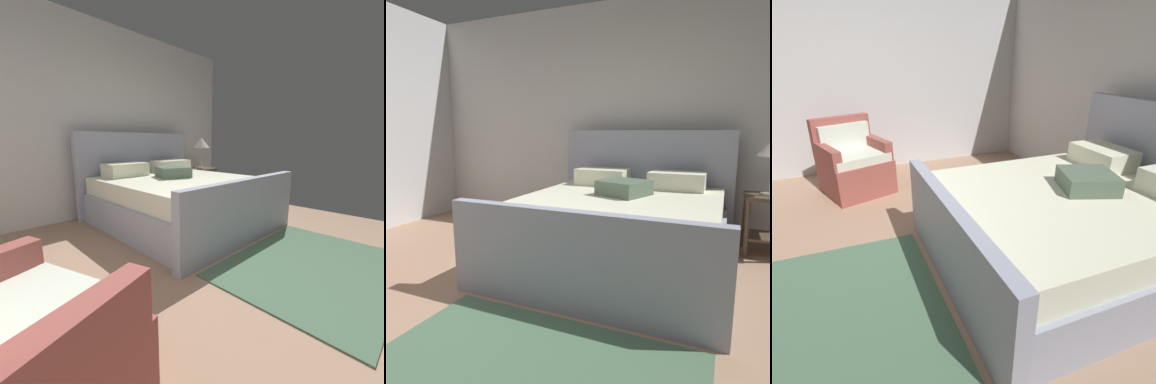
% 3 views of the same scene
% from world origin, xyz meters
% --- Properties ---
extents(ground_plane, '(5.04, 5.62, 0.02)m').
position_xyz_m(ground_plane, '(0.00, 0.00, -0.01)').
color(ground_plane, tan).
extents(wall_back, '(5.16, 0.12, 2.75)m').
position_xyz_m(wall_back, '(0.00, 2.87, 1.38)').
color(wall_back, silver).
rests_on(wall_back, ground).
extents(bed, '(1.98, 2.16, 1.23)m').
position_xyz_m(bed, '(0.49, 1.65, 0.35)').
color(bed, '#999EB1').
rests_on(bed, ground).
extents(nightstand_right, '(0.44, 0.44, 0.60)m').
position_xyz_m(nightstand_right, '(1.78, 2.39, 0.40)').
color(nightstand_right, brown).
rests_on(nightstand_right, ground).
extents(table_lamp_right, '(0.30, 0.30, 0.56)m').
position_xyz_m(table_lamp_right, '(1.78, 2.39, 1.06)').
color(table_lamp_right, '#B7B293').
rests_on(table_lamp_right, nightstand_right).
extents(area_rug, '(1.76, 1.25, 0.01)m').
position_xyz_m(area_rug, '(0.49, -0.13, 0.01)').
color(area_rug, '#4A6A50').
rests_on(area_rug, ground).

